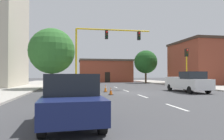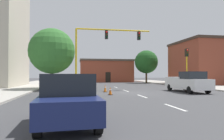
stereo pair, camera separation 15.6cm
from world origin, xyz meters
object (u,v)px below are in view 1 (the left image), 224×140
Objects in this scene: tree_left_near at (52,51)px; sedan_navy_near_left at (71,98)px; traffic_cone_roadside_a at (111,91)px; tree_right_far at (146,62)px; sedan_dark_gray_mid_left at (68,86)px; pickup_truck_white at (188,82)px; traffic_light_pole_right at (187,59)px; traffic_signal_gantry at (87,69)px; traffic_cone_roadside_b at (105,88)px.

sedan_navy_near_left is at bearing -81.36° from tree_left_near.
sedan_navy_near_left is 6.87× the size of traffic_cone_roadside_a.
traffic_cone_roadside_a is at bearing -116.07° from tree_right_far.
pickup_truck_white is at bearing 14.61° from sedan_dark_gray_mid_left.
sedan_navy_near_left reaches higher than traffic_cone_roadside_a.
traffic_cone_roadside_a is (-10.20, -5.67, -3.20)m from traffic_light_pole_right.
tree_left_near is (-15.81, 1.60, 0.85)m from traffic_light_pole_right.
traffic_signal_gantry is at bearing 179.66° from traffic_light_pole_right.
traffic_cone_roadside_a is (3.43, 1.47, -0.56)m from sedan_dark_gray_mid_left.
traffic_signal_gantry is 7.54m from sedan_dark_gray_mid_left.
sedan_dark_gray_mid_left reaches higher than traffic_cone_roadside_a.
traffic_cone_roadside_a is at bearing -88.92° from traffic_cone_roadside_b.
sedan_navy_near_left is 1.00× the size of sedan_dark_gray_mid_left.
traffic_light_pole_right is (11.87, -0.07, 1.27)m from traffic_signal_gantry.
tree_left_near reaches higher than traffic_light_pole_right.
sedan_navy_near_left is (-1.39, -15.27, -1.37)m from traffic_signal_gantry.
tree_left_near is 15.07m from pickup_truck_white.
sedan_dark_gray_mid_left is (-0.37, 8.07, 0.00)m from sedan_navy_near_left.
traffic_signal_gantry is 20.92m from tree_right_far.
traffic_signal_gantry reaches higher than sedan_dark_gray_mid_left.
tree_right_far is (0.72, 16.65, 0.69)m from traffic_light_pole_right.
tree_right_far is 25.15m from traffic_cone_roadside_a.
tree_left_near is 1.07× the size of tree_right_far.
traffic_cone_roadside_a is (-10.92, -22.32, -3.89)m from tree_right_far.
traffic_signal_gantry is 10.53m from pickup_truck_white.
sedan_dark_gray_mid_left is (-11.31, -2.95, -0.09)m from pickup_truck_white.
sedan_navy_near_left is at bearing -113.69° from tree_right_far.
sedan_dark_gray_mid_left is at bearing -128.45° from traffic_cone_roadside_b.
traffic_light_pole_right is 1.04× the size of sedan_navy_near_left.
tree_right_far is at bearing 52.79° from traffic_signal_gantry.
sedan_navy_near_left is at bearing -103.71° from traffic_cone_roadside_b.
tree_left_near is at bearing -137.68° from tree_right_far.
sedan_navy_near_left reaches higher than traffic_cone_roadside_b.
traffic_cone_roadside_b is at bearing -119.33° from tree_right_far.
tree_left_near reaches higher than sedan_navy_near_left.
traffic_light_pole_right is 11.11m from traffic_cone_roadside_b.
pickup_truck_white is 8.18× the size of traffic_cone_roadside_a.
pickup_truck_white is 1.19× the size of sedan_navy_near_left.
tree_right_far reaches higher than traffic_cone_roadside_b.
traffic_light_pole_right is 15.61m from sedan_dark_gray_mid_left.
tree_left_near is at bearing 98.64° from sedan_navy_near_left.
traffic_light_pole_right is at bearing -92.48° from tree_right_far.
traffic_light_pole_right is at bearing -5.78° from tree_left_near.
traffic_cone_roadside_b is at bearing 91.08° from traffic_cone_roadside_a.
tree_right_far is 22.74m from traffic_cone_roadside_b.
tree_right_far is 21.31m from pickup_truck_white.
traffic_cone_roadside_b is (-10.25, -2.88, -3.17)m from traffic_light_pole_right.
sedan_navy_near_left is at bearing -134.79° from pickup_truck_white.
traffic_signal_gantry reaches higher than traffic_light_pole_right.
traffic_light_pole_right is at bearing 27.63° from sedan_dark_gray_mid_left.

